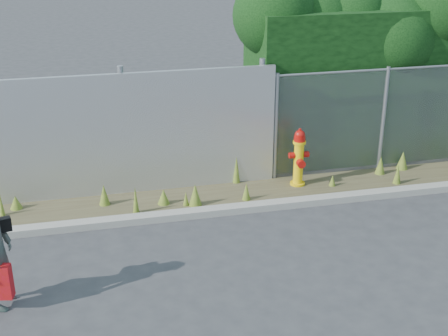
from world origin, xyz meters
The scene contains 8 objects.
ground centered at (0.00, 0.00, 0.00)m, with size 80.00×80.00×0.00m, color #343537.
curb centered at (0.00, 1.80, 0.06)m, with size 16.00×0.22×0.12m, color gray.
weed_strip centered at (0.40, 2.49, 0.12)m, with size 16.00×1.36×0.55m.
corrugated_fence centered at (-3.25, 3.01, 1.10)m, with size 8.50×0.21×2.30m.
chainlink_fence centered at (4.25, 3.00, 1.03)m, with size 6.50×0.07×2.05m.
hedge centered at (4.37, 3.98, 2.09)m, with size 7.70×2.20×3.86m.
fire_hydrant centered at (1.38, 2.60, 0.54)m, with size 0.37×0.33×1.11m.
black_shoulder_bag centered at (-3.50, 0.08, 1.06)m, with size 0.24×0.10×0.18m.
Camera 1 is at (-2.34, -7.35, 4.76)m, focal length 50.00 mm.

